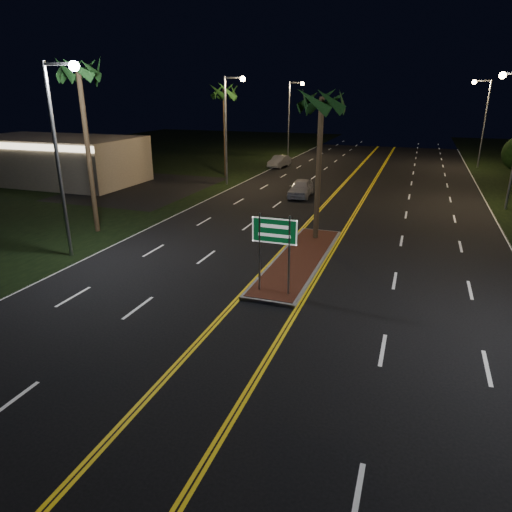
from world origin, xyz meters
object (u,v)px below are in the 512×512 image
at_px(streetlight_left_far, 292,110).
at_px(palm_left_near, 78,73).
at_px(streetlight_right_far, 482,113).
at_px(car_near, 301,187).
at_px(palm_left_far, 224,92).
at_px(palm_median, 322,101).
at_px(car_far, 279,160).
at_px(commercial_building, 56,160).
at_px(highway_sign, 274,238).
at_px(median_island, 300,259).
at_px(streetlight_left_near, 62,140).
at_px(streetlight_left_mid, 230,118).

relative_size(streetlight_left_far, palm_left_near, 0.92).
distance_m(streetlight_right_far, car_near, 25.59).
bearing_deg(palm_left_far, streetlight_left_far, 82.22).
distance_m(palm_median, car_far, 27.24).
bearing_deg(streetlight_right_far, commercial_building, -148.99).
relative_size(commercial_building, car_near, 3.18).
distance_m(streetlight_left_far, palm_median, 35.18).
bearing_deg(highway_sign, median_island, 90.00).
relative_size(car_near, car_far, 1.09).
distance_m(highway_sign, streetlight_right_far, 40.74).
bearing_deg(commercial_building, streetlight_left_near, -46.10).
xyz_separation_m(car_near, car_far, (-5.93, 13.91, -0.06)).
height_order(palm_left_near, car_far, palm_left_near).
relative_size(median_island, palm_left_far, 1.16).
bearing_deg(streetlight_right_far, palm_left_near, -124.21).
height_order(streetlight_left_far, streetlight_right_far, same).
relative_size(palm_left_near, car_near, 2.08).
height_order(commercial_building, streetlight_left_mid, streetlight_left_mid).
bearing_deg(car_far, streetlight_left_mid, -88.49).
relative_size(streetlight_left_mid, palm_median, 1.08).
distance_m(commercial_building, car_near, 22.50).
bearing_deg(streetlight_left_near, palm_left_near, 115.26).
distance_m(streetlight_left_mid, palm_left_near, 16.39).
height_order(commercial_building, car_far, commercial_building).
xyz_separation_m(streetlight_left_near, car_near, (7.05, 17.26, -4.87)).
bearing_deg(car_near, streetlight_left_mid, 155.43).
xyz_separation_m(streetlight_left_far, palm_left_near, (-1.89, -36.00, 3.02)).
relative_size(commercial_building, streetlight_left_mid, 1.67).
height_order(highway_sign, commercial_building, commercial_building).
distance_m(streetlight_left_mid, palm_median, 17.25).
bearing_deg(palm_median, streetlight_left_mid, 128.17).
relative_size(streetlight_left_far, streetlight_right_far, 1.00).
relative_size(palm_left_near, palm_left_far, 1.11).
height_order(highway_sign, car_far, highway_sign).
height_order(median_island, palm_left_far, palm_left_far).
height_order(streetlight_left_mid, streetlight_left_far, same).
xyz_separation_m(palm_left_near, palm_left_far, (-0.30, 20.00, -0.93)).
bearing_deg(median_island, car_near, 104.04).
relative_size(median_island, highway_sign, 3.20).
relative_size(median_island, streetlight_left_near, 1.14).
bearing_deg(highway_sign, car_far, 106.35).
xyz_separation_m(palm_left_near, car_far, (3.00, 27.17, -7.96)).
xyz_separation_m(streetlight_left_far, car_near, (7.05, -22.74, -4.87)).
distance_m(palm_left_far, car_near, 13.38).
bearing_deg(palm_left_far, car_near, -36.12).
relative_size(streetlight_left_near, streetlight_left_mid, 1.00).
bearing_deg(streetlight_right_far, streetlight_left_far, 174.62).
height_order(car_near, car_far, car_near).
xyz_separation_m(streetlight_left_mid, palm_median, (10.61, -13.50, 1.62)).
bearing_deg(streetlight_left_near, streetlight_left_mid, 90.00).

